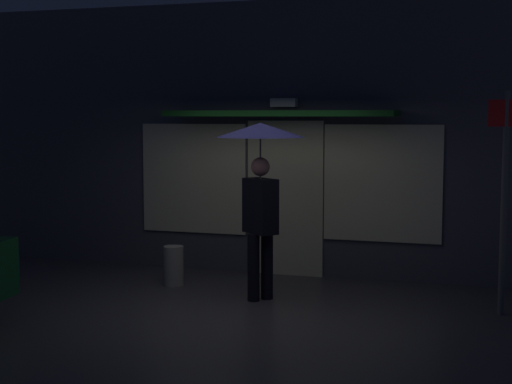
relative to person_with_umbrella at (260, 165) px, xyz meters
The scene contains 5 objects.
ground_plane 1.80m from the person_with_umbrella, 99.94° to the right, with size 18.00×18.00×0.00m, color #423F44.
building_facade 1.73m from the person_with_umbrella, 93.74° to the left, with size 10.14×1.00×3.88m.
person_with_umbrella is the anchor object (origin of this frame).
street_sign_post 2.85m from the person_with_umbrella, ahead, with size 0.40×0.07×2.55m.
sidewalk_bollard 2.00m from the person_with_umbrella, 162.46° to the left, with size 0.27×0.27×0.53m, color #9E998E.
Camera 1 is at (2.88, -8.27, 2.27)m, focal length 53.94 mm.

